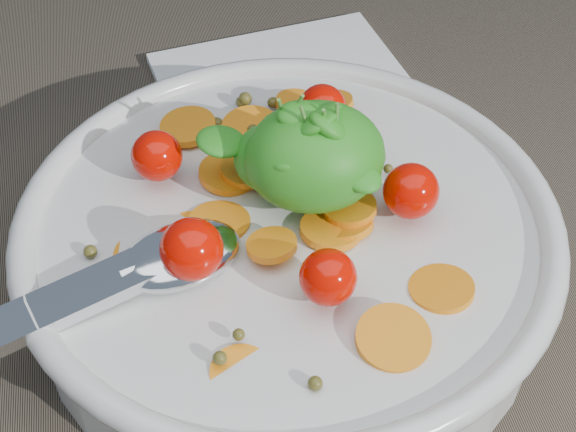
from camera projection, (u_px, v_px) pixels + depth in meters
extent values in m
plane|color=brown|center=(269.00, 290.00, 0.51)|extent=(6.00, 6.00, 0.00)
cylinder|color=silver|center=(288.00, 256.00, 0.49)|extent=(0.28, 0.28, 0.05)
torus|color=silver|center=(288.00, 222.00, 0.47)|extent=(0.30, 0.30, 0.02)
cylinder|color=silver|center=(288.00, 284.00, 0.51)|extent=(0.14, 0.14, 0.01)
cylinder|color=brown|center=(288.00, 256.00, 0.49)|extent=(0.26, 0.26, 0.04)
cylinder|color=orange|center=(298.00, 103.00, 0.54)|extent=(0.03, 0.03, 0.01)
cylinder|color=orange|center=(330.00, 230.00, 0.47)|extent=(0.04, 0.04, 0.01)
cylinder|color=orange|center=(148.00, 257.00, 0.46)|extent=(0.04, 0.04, 0.01)
cylinder|color=orange|center=(245.00, 170.00, 0.49)|extent=(0.03, 0.03, 0.01)
cylinder|color=orange|center=(297.00, 139.00, 0.51)|extent=(0.04, 0.04, 0.01)
cylinder|color=orange|center=(251.00, 130.00, 0.53)|extent=(0.04, 0.04, 0.01)
cylinder|color=orange|center=(242.00, 375.00, 0.41)|extent=(0.04, 0.04, 0.01)
cylinder|color=orange|center=(272.00, 245.00, 0.45)|extent=(0.03, 0.03, 0.01)
cylinder|color=orange|center=(228.00, 174.00, 0.50)|extent=(0.05, 0.05, 0.01)
cylinder|color=orange|center=(346.00, 225.00, 0.47)|extent=(0.04, 0.03, 0.02)
cylinder|color=orange|center=(393.00, 338.00, 0.41)|extent=(0.05, 0.05, 0.01)
cylinder|color=orange|center=(189.00, 238.00, 0.47)|extent=(0.04, 0.04, 0.01)
cylinder|color=orange|center=(188.00, 126.00, 0.52)|extent=(0.05, 0.05, 0.01)
cylinder|color=orange|center=(441.00, 289.00, 0.44)|extent=(0.05, 0.05, 0.01)
cylinder|color=orange|center=(350.00, 208.00, 0.47)|extent=(0.04, 0.04, 0.01)
cylinder|color=orange|center=(324.00, 105.00, 0.53)|extent=(0.04, 0.04, 0.02)
cylinder|color=orange|center=(304.00, 122.00, 0.53)|extent=(0.04, 0.04, 0.01)
cylinder|color=orange|center=(220.00, 222.00, 0.47)|extent=(0.05, 0.05, 0.01)
sphere|color=#514A1B|center=(217.00, 124.00, 0.53)|extent=(0.01, 0.01, 0.01)
sphere|color=#514A1B|center=(239.00, 335.00, 0.41)|extent=(0.01, 0.01, 0.01)
sphere|color=#514A1B|center=(242.00, 102.00, 0.54)|extent=(0.01, 0.01, 0.01)
sphere|color=#514A1B|center=(220.00, 358.00, 0.40)|extent=(0.01, 0.01, 0.01)
sphere|color=#514A1B|center=(215.00, 245.00, 0.46)|extent=(0.01, 0.01, 0.01)
sphere|color=#514A1B|center=(323.00, 158.00, 0.51)|extent=(0.01, 0.01, 0.01)
sphere|color=#514A1B|center=(273.00, 103.00, 0.54)|extent=(0.01, 0.01, 0.01)
sphere|color=#514A1B|center=(90.00, 252.00, 0.45)|extent=(0.01, 0.01, 0.01)
sphere|color=#514A1B|center=(388.00, 169.00, 0.49)|extent=(0.01, 0.01, 0.01)
sphere|color=#514A1B|center=(216.00, 135.00, 0.52)|extent=(0.01, 0.01, 0.01)
sphere|color=#514A1B|center=(245.00, 99.00, 0.54)|extent=(0.01, 0.01, 0.01)
sphere|color=#514A1B|center=(415.00, 183.00, 0.50)|extent=(0.01, 0.01, 0.01)
sphere|color=#514A1B|center=(253.00, 130.00, 0.52)|extent=(0.01, 0.01, 0.01)
sphere|color=#514A1B|center=(146.00, 158.00, 0.51)|extent=(0.01, 0.01, 0.01)
sphere|color=#514A1B|center=(315.00, 383.00, 0.39)|extent=(0.01, 0.01, 0.01)
sphere|color=#D00B00|center=(411.00, 191.00, 0.46)|extent=(0.03, 0.03, 0.03)
sphere|color=#D00B00|center=(322.00, 108.00, 0.51)|extent=(0.03, 0.03, 0.03)
sphere|color=#D00B00|center=(157.00, 156.00, 0.48)|extent=(0.03, 0.03, 0.03)
sphere|color=#D00B00|center=(192.00, 249.00, 0.43)|extent=(0.03, 0.03, 0.03)
sphere|color=#D00B00|center=(328.00, 277.00, 0.42)|extent=(0.03, 0.03, 0.03)
ellipsoid|color=#2F9221|center=(315.00, 156.00, 0.46)|extent=(0.07, 0.06, 0.06)
ellipsoid|color=#2F9221|center=(274.00, 158.00, 0.47)|extent=(0.04, 0.04, 0.03)
ellipsoid|color=#2F9221|center=(310.00, 133.00, 0.45)|extent=(0.03, 0.02, 0.01)
ellipsoid|color=#2F9221|center=(316.00, 120.00, 0.44)|extent=(0.04, 0.04, 0.02)
ellipsoid|color=#2F9221|center=(301.00, 115.00, 0.44)|extent=(0.03, 0.02, 0.01)
ellipsoid|color=#2F9221|center=(332.00, 169.00, 0.45)|extent=(0.04, 0.03, 0.03)
ellipsoid|color=#2F9221|center=(221.00, 141.00, 0.47)|extent=(0.04, 0.04, 0.02)
ellipsoid|color=#2F9221|center=(275.00, 140.00, 0.45)|extent=(0.03, 0.02, 0.02)
ellipsoid|color=#2F9221|center=(363.00, 178.00, 0.44)|extent=(0.03, 0.03, 0.01)
ellipsoid|color=#2F9221|center=(313.00, 135.00, 0.45)|extent=(0.02, 0.02, 0.02)
ellipsoid|color=#2F9221|center=(320.00, 115.00, 0.45)|extent=(0.03, 0.03, 0.03)
ellipsoid|color=#2F9221|center=(281.00, 139.00, 0.46)|extent=(0.03, 0.03, 0.02)
ellipsoid|color=#2F9221|center=(282.00, 169.00, 0.45)|extent=(0.03, 0.02, 0.01)
ellipsoid|color=#2F9221|center=(308.00, 146.00, 0.45)|extent=(0.02, 0.02, 0.01)
ellipsoid|color=#2F9221|center=(310.00, 149.00, 0.45)|extent=(0.02, 0.02, 0.02)
ellipsoid|color=#2F9221|center=(347.00, 128.00, 0.48)|extent=(0.03, 0.03, 0.02)
ellipsoid|color=#2F9221|center=(320.00, 131.00, 0.45)|extent=(0.03, 0.02, 0.02)
ellipsoid|color=#2F9221|center=(329.00, 127.00, 0.44)|extent=(0.03, 0.02, 0.03)
ellipsoid|color=#2F9221|center=(315.00, 127.00, 0.44)|extent=(0.04, 0.04, 0.02)
ellipsoid|color=#2F9221|center=(311.00, 162.00, 0.45)|extent=(0.03, 0.03, 0.02)
ellipsoid|color=#2F9221|center=(287.00, 162.00, 0.44)|extent=(0.03, 0.03, 0.02)
cylinder|color=#4C8C33|center=(336.00, 145.00, 0.44)|extent=(0.00, 0.01, 0.05)
cylinder|color=#4C8C33|center=(326.00, 137.00, 0.45)|extent=(0.01, 0.02, 0.05)
cylinder|color=#4C8C33|center=(285.00, 125.00, 0.46)|extent=(0.01, 0.02, 0.05)
cylinder|color=#4C8C33|center=(286.00, 122.00, 0.46)|extent=(0.02, 0.02, 0.04)
cylinder|color=#4C8C33|center=(314.00, 145.00, 0.44)|extent=(0.02, 0.01, 0.05)
ellipsoid|color=silver|center=(180.00, 255.00, 0.45)|extent=(0.08, 0.06, 0.02)
cube|color=silver|center=(84.00, 294.00, 0.43)|extent=(0.13, 0.06, 0.02)
cylinder|color=silver|center=(142.00, 268.00, 0.44)|extent=(0.03, 0.02, 0.01)
cube|color=white|center=(289.00, 91.00, 0.64)|extent=(0.20, 0.18, 0.01)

